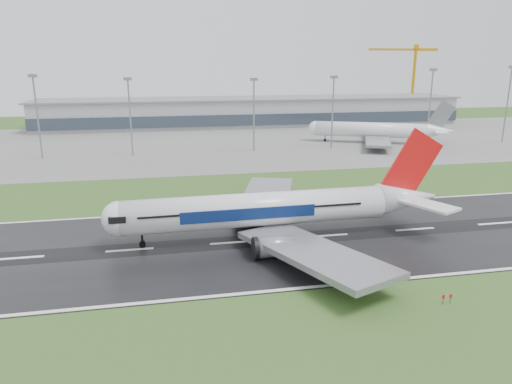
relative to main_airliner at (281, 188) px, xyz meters
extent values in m
plane|color=#2D4F1D|center=(29.74, -1.62, -10.46)|extent=(520.00, 520.00, 0.00)
cube|color=black|center=(29.74, -1.62, -10.41)|extent=(400.00, 45.00, 0.10)
cube|color=slate|center=(29.74, 123.38, -10.42)|extent=(400.00, 130.00, 0.08)
cube|color=gray|center=(29.74, 183.38, -2.96)|extent=(240.00, 36.00, 15.00)
cylinder|color=gray|center=(-68.14, 98.38, 4.52)|extent=(0.64, 0.64, 29.95)
cylinder|color=gray|center=(-34.83, 98.38, 3.88)|extent=(0.64, 0.64, 28.67)
cylinder|color=gray|center=(13.61, 98.38, 3.64)|extent=(0.64, 0.64, 28.19)
cylinder|color=gray|center=(47.12, 98.38, 3.99)|extent=(0.64, 0.64, 28.89)
cylinder|color=gray|center=(91.52, 98.38, 5.41)|extent=(0.64, 0.64, 31.73)
cylinder|color=gray|center=(129.72, 98.38, 5.96)|extent=(0.64, 0.64, 32.83)
camera|label=1|loc=(-22.78, -88.92, 24.28)|focal=32.91mm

